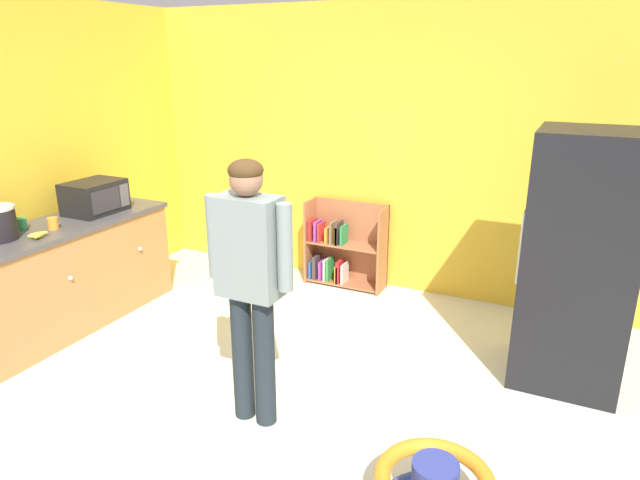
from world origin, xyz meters
TOP-DOWN VIEW (x-y plane):
  - ground_plane at (0.00, 0.00)m, footprint 12.00×12.00m
  - back_wall at (0.00, 2.33)m, footprint 5.20×0.06m
  - left_side_wall at (-2.63, 0.80)m, footprint 0.06×2.99m
  - kitchen_counter at (-2.20, 0.08)m, footprint 0.65×2.36m
  - refrigerator at (1.69, 1.22)m, footprint 0.73×0.68m
  - bookshelf at (-0.45, 2.14)m, footprint 0.80×0.28m
  - standing_person at (-0.05, -0.16)m, footprint 0.57×0.22m
  - microwave at (-2.20, 0.70)m, footprint 0.37×0.48m
  - banana_bunch at (-2.03, -0.02)m, footprint 0.12×0.16m
  - orange_cup at (-2.12, 0.18)m, footprint 0.08×0.08m
  - green_cup at (-2.34, 0.07)m, footprint 0.08×0.08m
  - blue_cup at (-2.25, 1.06)m, footprint 0.08×0.08m

SIDE VIEW (x-z plane):
  - ground_plane at x=0.00m, z-range 0.00..0.00m
  - bookshelf at x=-0.45m, z-range -0.06..0.79m
  - kitchen_counter at x=-2.20m, z-range 0.00..0.90m
  - refrigerator at x=1.69m, z-range 0.00..1.78m
  - banana_bunch at x=-2.03m, z-range 0.91..0.95m
  - orange_cup at x=-2.12m, z-range 0.90..0.99m
  - green_cup at x=-2.34m, z-range 0.90..0.99m
  - blue_cup at x=-2.25m, z-range 0.90..0.99m
  - standing_person at x=-0.05m, z-range 0.17..1.85m
  - microwave at x=-2.20m, z-range 0.90..1.18m
  - back_wall at x=0.00m, z-range 0.00..2.70m
  - left_side_wall at x=-2.63m, z-range 0.00..2.70m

